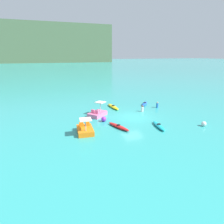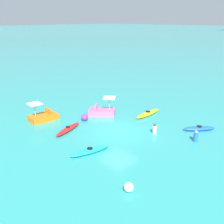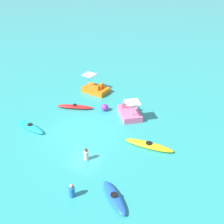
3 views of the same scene
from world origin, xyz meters
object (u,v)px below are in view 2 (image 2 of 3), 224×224
(buoy_white, at_px, (129,187))
(person_near_shore, at_px, (196,137))
(pedal_boat_orange, at_px, (43,116))
(buoy_purple, at_px, (85,117))
(pedal_boat_pink, at_px, (102,111))
(kayak_red, at_px, (68,129))
(kayak_cyan, at_px, (90,151))
(kayak_blue, at_px, (199,128))
(kayak_yellow, at_px, (148,113))
(person_by_kayaks, at_px, (155,129))

(buoy_white, bearing_deg, person_near_shore, 94.22)
(pedal_boat_orange, xyz_separation_m, buoy_purple, (2.74, 2.49, -0.04))
(buoy_purple, bearing_deg, pedal_boat_pink, 92.75)
(kayak_red, relative_size, buoy_white, 5.95)
(kayak_cyan, xyz_separation_m, kayak_blue, (3.29, 8.79, 0.00))
(kayak_yellow, height_order, pedal_boat_pink, pedal_boat_pink)
(kayak_red, relative_size, person_near_shore, 3.58)
(kayak_blue, bearing_deg, pedal_boat_pink, -161.27)
(kayak_cyan, bearing_deg, buoy_purple, 143.35)
(kayak_yellow, relative_size, pedal_boat_pink, 1.23)
(kayak_yellow, relative_size, kayak_blue, 1.42)
(kayak_yellow, distance_m, buoy_white, 12.22)
(buoy_white, bearing_deg, kayak_blue, 98.03)
(kayak_red, distance_m, pedal_boat_orange, 3.60)
(pedal_boat_orange, relative_size, person_by_kayaks, 2.92)
(kayak_red, height_order, buoy_white, buoy_white)
(kayak_blue, bearing_deg, buoy_white, -81.97)
(kayak_cyan, bearing_deg, kayak_red, 162.97)
(kayak_cyan, distance_m, person_by_kayaks, 5.81)
(pedal_boat_orange, relative_size, buoy_white, 4.85)
(kayak_red, xyz_separation_m, buoy_purple, (-0.85, 2.45, 0.13))
(pedal_boat_pink, bearing_deg, kayak_yellow, 42.07)
(pedal_boat_orange, relative_size, buoy_purple, 4.32)
(kayak_cyan, height_order, person_by_kayaks, person_by_kayaks)
(kayak_cyan, xyz_separation_m, person_near_shore, (4.13, 6.65, 0.22))
(kayak_cyan, height_order, buoy_purple, buoy_purple)
(kayak_blue, height_order, buoy_white, buoy_white)
(pedal_boat_orange, bearing_deg, kayak_red, 0.77)
(kayak_blue, bearing_deg, person_near_shore, -68.49)
(kayak_blue, bearing_deg, kayak_cyan, -110.50)
(kayak_yellow, xyz_separation_m, kayak_red, (-2.22, -7.55, -0.00))
(buoy_white, xyz_separation_m, buoy_purple, (-9.72, 5.15, 0.03))
(kayak_red, xyz_separation_m, person_near_shore, (8.27, 5.38, 0.22))
(buoy_white, distance_m, person_near_shore, 8.10)
(pedal_boat_pink, relative_size, pedal_boat_orange, 1.09)
(kayak_red, distance_m, person_by_kayaks, 6.89)
(pedal_boat_pink, distance_m, buoy_white, 12.29)
(buoy_purple, bearing_deg, person_by_kayaks, 17.91)
(buoy_purple, height_order, person_by_kayaks, person_by_kayaks)
(pedal_boat_pink, bearing_deg, kayak_red, -78.42)
(kayak_blue, height_order, buoy_purple, buoy_purple)
(pedal_boat_orange, bearing_deg, buoy_white, -12.02)
(kayak_red, height_order, kayak_blue, same)
(kayak_yellow, distance_m, kayak_red, 7.88)
(kayak_red, distance_m, buoy_purple, 2.59)
(kayak_yellow, xyz_separation_m, person_near_shore, (6.05, -2.18, 0.22))
(pedal_boat_pink, xyz_separation_m, pedal_boat_orange, (-2.63, -4.73, 0.00))
(kayak_red, relative_size, kayak_blue, 1.29)
(pedal_boat_orange, height_order, buoy_purple, pedal_boat_orange)
(pedal_boat_pink, height_order, person_near_shore, pedal_boat_pink)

